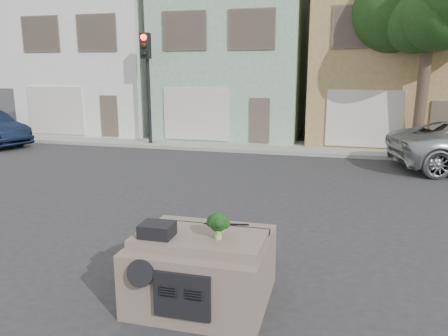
% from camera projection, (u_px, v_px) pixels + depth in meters
% --- Properties ---
extents(ground_plane, '(120.00, 120.00, 0.00)m').
position_uv_depth(ground_plane, '(244.00, 232.00, 9.65)').
color(ground_plane, '#303033').
rests_on(ground_plane, ground).
extents(sidewalk, '(40.00, 3.00, 0.15)m').
position_uv_depth(sidewalk, '(293.00, 147.00, 19.53)').
color(sidewalk, gray).
rests_on(sidewalk, ground).
extents(townhouse_white, '(7.20, 8.20, 7.55)m').
position_uv_depth(townhouse_white, '(111.00, 64.00, 25.21)').
color(townhouse_white, white).
rests_on(townhouse_white, ground).
extents(townhouse_mint, '(7.20, 8.20, 7.55)m').
position_uv_depth(townhouse_mint, '(238.00, 64.00, 23.35)').
color(townhouse_mint, '#96BCA0').
rests_on(townhouse_mint, ground).
extents(townhouse_tan, '(7.20, 8.20, 7.55)m').
position_uv_depth(townhouse_tan, '(386.00, 63.00, 21.49)').
color(townhouse_tan, '#A58752').
rests_on(townhouse_tan, ground).
extents(traffic_signal, '(0.40, 0.40, 5.10)m').
position_uv_depth(traffic_signal, '(148.00, 91.00, 19.65)').
color(traffic_signal, black).
rests_on(traffic_signal, ground).
extents(tree_near, '(4.40, 4.00, 8.50)m').
position_uv_depth(tree_near, '(426.00, 49.00, 16.71)').
color(tree_near, '#1E4117').
rests_on(tree_near, ground).
extents(car_dashboard, '(2.00, 1.80, 1.12)m').
position_uv_depth(car_dashboard, '(203.00, 266.00, 6.69)').
color(car_dashboard, '#746357').
rests_on(car_dashboard, ground).
extents(instrument_hump, '(0.48, 0.38, 0.20)m').
position_uv_depth(instrument_hump, '(157.00, 230.00, 6.36)').
color(instrument_hump, black).
rests_on(instrument_hump, car_dashboard).
extents(wiper_arm, '(0.69, 0.15, 0.02)m').
position_uv_depth(wiper_arm, '(227.00, 224.00, 6.86)').
color(wiper_arm, black).
rests_on(wiper_arm, car_dashboard).
extents(broccoli, '(0.45, 0.45, 0.41)m').
position_uv_depth(broccoli, '(218.00, 226.00, 6.24)').
color(broccoli, black).
rests_on(broccoli, car_dashboard).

